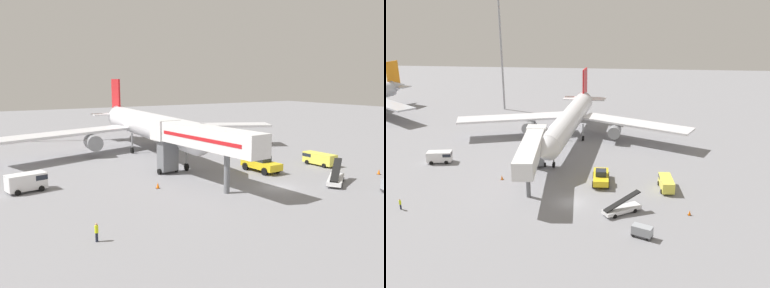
% 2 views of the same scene
% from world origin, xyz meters
% --- Properties ---
extents(ground_plane, '(300.00, 300.00, 0.00)m').
position_xyz_m(ground_plane, '(0.00, 0.00, 0.00)').
color(ground_plane, gray).
extents(airplane_at_gate, '(53.07, 49.68, 13.40)m').
position_xyz_m(airplane_at_gate, '(-3.85, 30.48, 5.05)').
color(airplane_at_gate, silver).
rests_on(airplane_at_gate, ground).
extents(jet_bridge, '(5.10, 20.40, 7.64)m').
position_xyz_m(jet_bridge, '(-7.51, 7.24, 5.80)').
color(jet_bridge, silver).
rests_on(jet_bridge, ground).
extents(pushback_tug, '(3.01, 6.38, 2.43)m').
position_xyz_m(pushback_tug, '(3.98, 7.79, 1.13)').
color(pushback_tug, yellow).
rests_on(pushback_tug, ground).
extents(belt_loader_truck, '(5.74, 4.72, 2.90)m').
position_xyz_m(belt_loader_truck, '(7.51, -2.51, 0.74)').
color(belt_loader_truck, white).
rests_on(belt_loader_truck, ground).
extents(service_van_mid_center, '(2.40, 5.32, 1.93)m').
position_xyz_m(service_van_mid_center, '(14.62, 6.56, 1.12)').
color(service_van_mid_center, '#E5DB4C').
rests_on(service_van_mid_center, ground).
extents(service_van_mid_left, '(4.78, 2.96, 2.20)m').
position_xyz_m(service_van_mid_left, '(-26.96, 14.27, 1.25)').
color(service_van_mid_left, white).
rests_on(service_van_mid_left, ground).
extents(ground_crew_worker_foreground, '(0.42, 0.42, 1.63)m').
position_xyz_m(ground_crew_worker_foreground, '(-24.60, -4.74, 0.86)').
color(ground_crew_worker_foreground, '#1E2333').
rests_on(ground_crew_worker_foreground, ground).
extents(safety_cone_alpha, '(0.49, 0.49, 0.74)m').
position_xyz_m(safety_cone_alpha, '(-12.98, 7.43, 0.37)').
color(safety_cone_alpha, black).
rests_on(safety_cone_alpha, ground).
extents(safety_cone_bravo, '(0.48, 0.48, 0.73)m').
position_xyz_m(safety_cone_bravo, '(17.08, -2.16, 0.36)').
color(safety_cone_bravo, black).
rests_on(safety_cone_bravo, ground).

